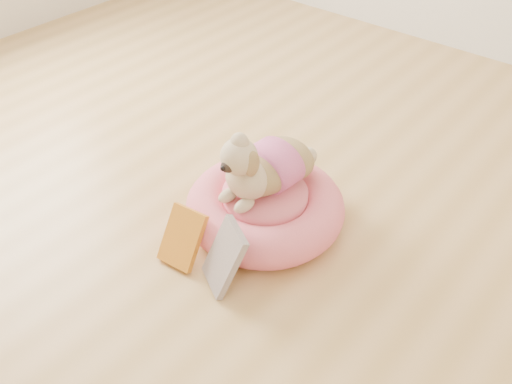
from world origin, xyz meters
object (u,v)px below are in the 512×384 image
Objects in this scene: book_yellow at (182,238)px; pet_bed at (265,207)px; book_white at (224,257)px; dog at (263,155)px.

pet_bed is at bearing 65.77° from book_yellow.
book_yellow is 0.18m from book_white.
pet_bed is 0.33m from book_yellow.
book_white is (0.10, -0.31, -0.18)m from dog.
dog is (-0.02, 0.01, 0.22)m from pet_bed.
dog is 0.37m from book_white.
dog reaches higher than pet_bed.
book_white is (0.18, 0.01, 0.02)m from book_yellow.
dog reaches higher than book_yellow.
book_white is at bearing -67.91° from dog.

